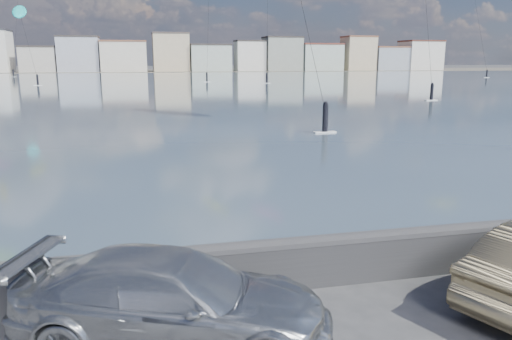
{
  "coord_description": "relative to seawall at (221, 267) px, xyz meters",
  "views": [
    {
      "loc": [
        -1.41,
        -6.31,
        4.56
      ],
      "look_at": [
        1.0,
        4.0,
        2.2
      ],
      "focal_mm": 35.0,
      "sensor_mm": 36.0,
      "label": 1
    }
  ],
  "objects": [
    {
      "name": "far_shore_strip",
      "position": [
        0.0,
        197.3,
        -0.57
      ],
      "size": [
        500.0,
        60.0,
        0.0
      ],
      "primitive_type": "cube",
      "color": "#4C473D",
      "rests_on": "ground"
    },
    {
      "name": "seawall",
      "position": [
        0.0,
        0.0,
        0.0
      ],
      "size": [
        400.0,
        0.36,
        1.08
      ],
      "color": "#28282B",
      "rests_on": "ground"
    },
    {
      "name": "bay_water",
      "position": [
        0.0,
        88.8,
        -0.58
      ],
      "size": [
        500.0,
        177.0,
        0.0
      ],
      "primitive_type": "cube",
      "color": "#385364",
      "rests_on": "ground"
    },
    {
      "name": "far_buildings",
      "position": [
        1.31,
        183.3,
        5.44
      ],
      "size": [
        240.79,
        13.26,
        14.6
      ],
      "color": "#B7C6BC",
      "rests_on": "ground"
    },
    {
      "name": "car_silver",
      "position": [
        -1.03,
        -1.47,
        0.17
      ],
      "size": [
        5.58,
        3.74,
        1.5
      ],
      "primitive_type": "imported",
      "rotation": [
        0.0,
        0.0,
        1.22
      ],
      "color": "#B4B7BB",
      "rests_on": "ground"
    },
    {
      "name": "kitesurfer_12",
      "position": [
        -21.98,
        93.93,
        12.28
      ],
      "size": [
        5.85,
        12.64,
        15.01
      ],
      "color": "#19BFBF",
      "rests_on": "ground"
    }
  ]
}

